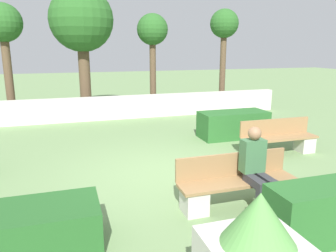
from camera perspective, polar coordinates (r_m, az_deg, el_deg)
ground_plane at (r=6.80m, az=-0.54°, el=-8.47°), size 60.00×60.00×0.00m
perimeter_wall at (r=12.09m, az=-8.52°, el=3.21°), size 12.73×0.30×0.84m
bench_front at (r=5.59m, az=11.92°, el=-10.20°), size 2.00×0.48×0.83m
bench_left_side at (r=8.45m, az=18.72°, el=-2.49°), size 1.93×0.48×0.83m
person_seated_man at (r=5.45m, az=15.13°, el=-6.48°), size 0.38×0.64×1.32m
hedge_block_near_left at (r=9.68m, az=11.28°, el=0.28°), size 1.96×0.86×0.75m
hedge_block_mid_left at (r=4.70m, az=-22.09°, el=-16.24°), size 1.62×0.88×0.58m
tree_leftmost at (r=13.12m, az=-26.79°, el=14.99°), size 1.33×1.33×4.06m
tree_center_left at (r=13.13m, az=-14.82°, el=17.16°), size 2.37×2.37×4.75m
tree_center_right at (r=13.49m, az=-2.73°, el=15.78°), size 1.23×1.23×3.87m
tree_rightmost at (r=14.40m, az=9.74°, el=16.37°), size 1.18×1.18×4.11m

